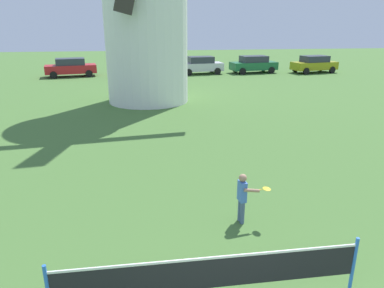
% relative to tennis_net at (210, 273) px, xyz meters
% --- Properties ---
extents(tennis_net, '(5.02, 0.06, 1.10)m').
position_rel_tennis_net_xyz_m(tennis_net, '(0.00, 0.00, 0.00)').
color(tennis_net, blue).
rests_on(tennis_net, ground_plane).
extents(player_far, '(0.73, 0.45, 1.22)m').
position_rel_tennis_net_xyz_m(player_far, '(1.27, 2.56, 0.01)').
color(player_far, slate).
rests_on(player_far, ground_plane).
extents(parked_car_red, '(4.48, 2.48, 1.56)m').
position_rel_tennis_net_xyz_m(parked_car_red, '(-6.87, 28.19, 0.13)').
color(parked_car_red, red).
rests_on(parked_car_red, ground_plane).
extents(parked_car_cream, '(4.31, 2.07, 1.56)m').
position_rel_tennis_net_xyz_m(parked_car_cream, '(-1.12, 28.63, 0.13)').
color(parked_car_cream, silver).
rests_on(parked_car_cream, ground_plane).
extents(parked_car_silver, '(4.14, 2.26, 1.56)m').
position_rel_tennis_net_xyz_m(parked_car_silver, '(4.58, 28.25, 0.12)').
color(parked_car_silver, silver).
rests_on(parked_car_silver, ground_plane).
extents(parked_car_green, '(4.44, 2.32, 1.56)m').
position_rel_tennis_net_xyz_m(parked_car_green, '(9.58, 28.23, 0.13)').
color(parked_car_green, '#1E6638').
rests_on(parked_car_green, ground_plane).
extents(parked_car_mustard, '(4.42, 2.48, 1.56)m').
position_rel_tennis_net_xyz_m(parked_car_mustard, '(15.25, 27.56, 0.13)').
color(parked_car_mustard, '#999919').
rests_on(parked_car_mustard, ground_plane).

